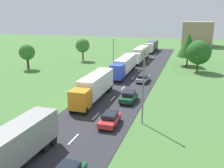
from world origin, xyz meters
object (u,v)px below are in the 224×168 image
truck_fifth (152,46)px  car_third (110,119)px  truck_lead (3,153)px  lamppost_third (113,52)px  car_fifth (143,78)px  tree_maple (188,45)px  car_fourth (129,96)px  distant_building (197,34)px  truck_second (94,86)px  tree_ash (83,45)px  tree_oak (199,52)px  lamppost_second (143,83)px  truck_third (124,65)px  tree_birch (27,52)px  truck_fourth (141,53)px

truck_fifth → car_third: bearing=-85.6°
truck_lead → lamppost_third: (-3.74, 41.43, 2.17)m
truck_lead → car_third: truck_lead is taller
car_fifth → tree_maple: bearing=67.8°
car_fourth → distant_building: (10.27, 77.55, 4.11)m
truck_second → tree_ash: size_ratio=2.02×
truck_fifth → tree_maple: size_ratio=1.53×
tree_oak → distant_building: 52.55m
truck_second → lamppost_second: lamppost_second is taller
truck_second → lamppost_second: (8.76, -6.40, 2.94)m
distant_building → lamppost_second: bearing=-94.6°
truck_lead → tree_maple: (12.95, 51.65, 3.25)m
lamppost_second → truck_lead: bearing=-122.6°
lamppost_second → truck_third: bearing=109.9°
car_fourth → tree_birch: 32.87m
truck_fifth → tree_ash: size_ratio=2.01×
truck_second → tree_ash: tree_ash is taller
tree_oak → tree_birch: bearing=-166.1°
car_fourth → lamppost_third: bearing=113.4°
truck_fourth → car_fifth: truck_fourth is taller
tree_maple → lamppost_second: bearing=-96.4°
tree_ash → tree_maple: bearing=2.8°
lamppost_third → distant_building: bearing=71.2°
tree_oak → tree_maple: (-2.44, 6.11, 0.89)m
truck_third → truck_fifth: bearing=89.5°
tree_birch → lamppost_third: bearing=15.7°
lamppost_third → car_fifth: bearing=-45.1°
truck_fifth → lamppost_second: bearing=-82.1°
car_third → car_fourth: 8.72m
car_third → tree_oak: bearing=73.1°
car_fourth → tree_maple: size_ratio=0.53×
car_fifth → lamppost_third: size_ratio=0.60×
car_fourth → lamppost_third: lamppost_third is taller
tree_oak → tree_ash: bearing=171.3°
truck_second → tree_maple: size_ratio=1.54×
car_fifth → lamppost_second: size_ratio=0.49×
tree_birch → truck_fifth: bearing=58.0°
truck_fourth → car_fifth: (4.99, -22.15, -1.39)m
truck_fourth → car_fourth: truck_fourth is taller
tree_oak → car_fourth: bearing=-112.0°
distant_building → tree_ash: bearing=-123.1°
truck_lead → truck_second: bearing=90.2°
truck_lead → truck_third: (0.04, 37.38, 0.04)m
tree_oak → lamppost_third: bearing=-167.9°
truck_fourth → lamppost_second: 42.08m
truck_fifth → truck_second: bearing=-90.4°
car_fourth → distant_building: bearing=82.5°
truck_second → tree_oak: bearing=58.8°
lamppost_third → truck_lead: bearing=-84.8°
tree_maple → distant_building: distant_building is taller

